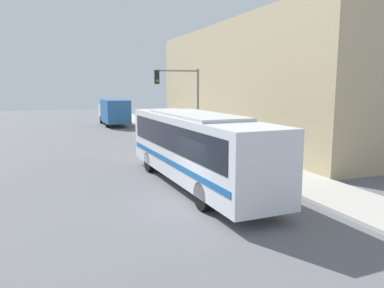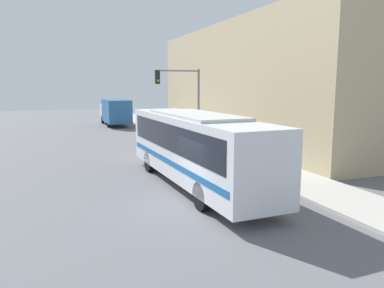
{
  "view_description": "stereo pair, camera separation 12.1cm",
  "coord_description": "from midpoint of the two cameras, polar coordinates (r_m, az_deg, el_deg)",
  "views": [
    {
      "loc": [
        -4.78,
        -12.61,
        4.48
      ],
      "look_at": [
        2.25,
        5.55,
        1.41
      ],
      "focal_mm": 35.0,
      "sensor_mm": 36.0,
      "label": 1
    },
    {
      "loc": [
        -4.67,
        -12.65,
        4.48
      ],
      "look_at": [
        2.25,
        5.55,
        1.41
      ],
      "focal_mm": 35.0,
      "sensor_mm": 36.0,
      "label": 2
    }
  ],
  "objects": [
    {
      "name": "traffic_light_pole",
      "position": [
        26.3,
        -1.46,
        7.64
      ],
      "size": [
        3.28,
        0.35,
        5.48
      ],
      "color": "slate",
      "rests_on": "sidewalk"
    },
    {
      "name": "parking_meter",
      "position": [
        25.08,
        2.11,
        1.13
      ],
      "size": [
        0.14,
        0.14,
        1.4
      ],
      "color": "slate",
      "rests_on": "sidewalk"
    },
    {
      "name": "building_facade",
      "position": [
        30.5,
        8.82,
        8.96
      ],
      "size": [
        6.0,
        25.65,
        9.08
      ],
      "color": "tan",
      "rests_on": "ground_plane"
    },
    {
      "name": "city_bus",
      "position": [
        16.52,
        0.31,
        -0.04
      ],
      "size": [
        2.84,
        11.48,
        3.27
      ],
      "rotation": [
        0.0,
        0.0,
        0.03
      ],
      "color": "silver",
      "rests_on": "ground_plane"
    },
    {
      "name": "delivery_truck",
      "position": [
        42.96,
        -11.91,
        4.91
      ],
      "size": [
        2.45,
        7.81,
        2.9
      ],
      "color": "#265999",
      "rests_on": "ground_plane"
    },
    {
      "name": "fire_hydrant",
      "position": [
        20.6,
        7.77,
        -2.16
      ],
      "size": [
        0.28,
        0.37,
        0.83
      ],
      "color": "red",
      "rests_on": "sidewalk"
    },
    {
      "name": "pedestrian_near_corner",
      "position": [
        22.51,
        6.5,
        0.1
      ],
      "size": [
        0.34,
        0.34,
        1.78
      ],
      "color": "slate",
      "rests_on": "sidewalk"
    },
    {
      "name": "sidewalk",
      "position": [
        34.62,
        -2.97,
        1.62
      ],
      "size": [
        2.97,
        70.0,
        0.13
      ],
      "color": "#B7B2A8",
      "rests_on": "ground_plane"
    },
    {
      "name": "ground_plane",
      "position": [
        14.21,
        -0.63,
        -9.44
      ],
      "size": [
        120.0,
        120.0,
        0.0
      ],
      "primitive_type": "plane",
      "color": "slate"
    }
  ]
}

